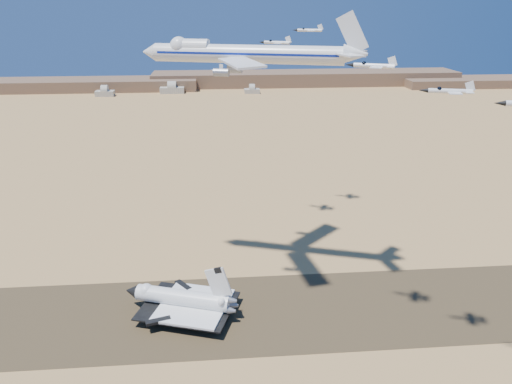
{
  "coord_description": "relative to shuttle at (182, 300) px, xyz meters",
  "views": [
    {
      "loc": [
        -9.51,
        -153.78,
        104.94
      ],
      "look_at": [
        4.54,
        8.0,
        43.7
      ],
      "focal_mm": 35.0,
      "sensor_mm": 36.0,
      "label": 1
    }
  ],
  "objects": [
    {
      "name": "runway",
      "position": [
        22.68,
        -1.64,
        -5.57
      ],
      "size": [
        600.0,
        50.0,
        0.06
      ],
      "primitive_type": "cube",
      "color": "#493724",
      "rests_on": "ground"
    },
    {
      "name": "crew_b",
      "position": [
        3.69,
        -7.34,
        -4.71
      ],
      "size": [
        0.87,
        0.92,
        1.66
      ],
      "primitive_type": "imported",
      "rotation": [
        0.0,
        0.0,
        2.25
      ],
      "color": "#F05E0E",
      "rests_on": "runway"
    },
    {
      "name": "ground",
      "position": [
        22.68,
        -1.64,
        -5.6
      ],
      "size": [
        1200.0,
        1200.0,
        0.0
      ],
      "primitive_type": "plane",
      "color": "tan",
      "rests_on": "ground"
    },
    {
      "name": "chase_jet_b",
      "position": [
        74.38,
        -29.95,
        78.27
      ],
      "size": [
        13.65,
        7.92,
        3.47
      ],
      "rotation": [
        0.0,
        0.0,
        -0.27
      ],
      "color": "white"
    },
    {
      "name": "crew_c",
      "position": [
        11.54,
        -10.12,
        -4.63
      ],
      "size": [
        1.2,
        0.97,
        1.82
      ],
      "primitive_type": "imported",
      "rotation": [
        0.0,
        0.0,
        2.67
      ],
      "color": "#F05E0E",
      "rests_on": "runway"
    },
    {
      "name": "crew_a",
      "position": [
        9.15,
        -7.85,
        -4.59
      ],
      "size": [
        0.62,
        0.79,
        1.9
      ],
      "primitive_type": "imported",
      "rotation": [
        0.0,
        0.0,
        1.83
      ],
      "color": "#F05E0E",
      "rests_on": "runway"
    },
    {
      "name": "chase_jet_e",
      "position": [
        42.49,
        76.36,
        83.27
      ],
      "size": [
        14.68,
        9.31,
        3.84
      ],
      "rotation": [
        0.0,
        0.0,
        -0.45
      ],
      "color": "white"
    },
    {
      "name": "carrier_747",
      "position": [
        23.35,
        27.31,
        82.87
      ],
      "size": [
        81.21,
        60.38,
        20.38
      ],
      "rotation": [
        0.0,
        0.0,
        -0.31
      ],
      "color": "white"
    },
    {
      "name": "ridgeline",
      "position": [
        87.99,
        525.67,
        2.03
      ],
      "size": [
        960.0,
        90.0,
        18.0
      ],
      "color": "brown",
      "rests_on": "ground"
    },
    {
      "name": "chase_jet_f",
      "position": [
        59.89,
        90.74,
        87.82
      ],
      "size": [
        14.42,
        8.41,
        3.67
      ],
      "rotation": [
        0.0,
        0.0,
        -0.3
      ],
      "color": "white"
    },
    {
      "name": "chase_jet_a",
      "position": [
        58.49,
        -14.83,
        83.17
      ],
      "size": [
        13.76,
        8.83,
        3.6
      ],
      "rotation": [
        0.0,
        0.0,
        -0.46
      ],
      "color": "white"
    },
    {
      "name": "hangars",
      "position": [
        -41.32,
        476.8,
        -0.77
      ],
      "size": [
        200.5,
        29.5,
        30.0
      ],
      "color": "#B1AD9D",
      "rests_on": "ground"
    },
    {
      "name": "shuttle",
      "position": [
        0.0,
        0.0,
        0.0
      ],
      "size": [
        42.76,
        34.31,
        20.82
      ],
      "rotation": [
        0.0,
        0.0,
        -0.32
      ],
      "color": "white",
      "rests_on": "runway"
    }
  ]
}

